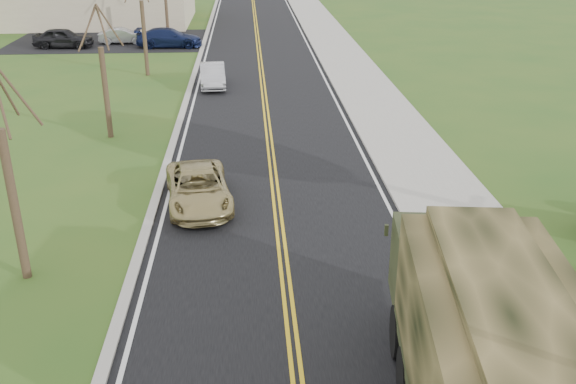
{
  "coord_description": "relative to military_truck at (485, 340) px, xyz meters",
  "views": [
    {
      "loc": [
        -0.89,
        -5.51,
        9.02
      ],
      "look_at": [
        0.18,
        11.18,
        1.8
      ],
      "focal_mm": 40.0,
      "sensor_mm": 36.0,
      "label": 1
    }
  ],
  "objects": [
    {
      "name": "road",
      "position": [
        -3.17,
        36.42,
        -2.14
      ],
      "size": [
        8.0,
        120.0,
        0.01
      ],
      "primitive_type": "cube",
      "color": "black",
      "rests_on": "ground"
    },
    {
      "name": "curb_right",
      "position": [
        0.98,
        36.42,
        -2.09
      ],
      "size": [
        0.3,
        120.0,
        0.12
      ],
      "primitive_type": "cube",
      "color": "#9E998E",
      "rests_on": "ground"
    },
    {
      "name": "sidewalk_right",
      "position": [
        2.73,
        36.42,
        -2.1
      ],
      "size": [
        3.2,
        120.0,
        0.1
      ],
      "primitive_type": "cube",
      "color": "#9E998E",
      "rests_on": "ground"
    },
    {
      "name": "curb_left",
      "position": [
        -7.32,
        36.42,
        -2.1
      ],
      "size": [
        0.3,
        120.0,
        0.1
      ],
      "primitive_type": "cube",
      "color": "#9E998E",
      "rests_on": "ground"
    },
    {
      "name": "bare_tree_a",
      "position": [
        -10.17,
        6.42,
        0.48
      ],
      "size": [
        1.93,
        2.26,
        6.08
      ],
      "color": "#38281C",
      "rests_on": "ground"
    },
    {
      "name": "bare_tree_b",
      "position": [
        -10.17,
        18.42,
        0.33
      ],
      "size": [
        1.83,
        2.14,
        5.73
      ],
      "color": "#38281C",
      "rests_on": "ground"
    },
    {
      "name": "bare_tree_c",
      "position": [
        -10.17,
        30.42,
        0.63
      ],
      "size": [
        2.04,
        2.39,
        6.42
      ],
      "color": "#38281C",
      "rests_on": "ground"
    },
    {
      "name": "bare_tree_d",
      "position": [
        -10.17,
        42.42,
        0.4
      ],
      "size": [
        1.88,
        2.2,
        5.91
      ],
      "color": "#38281C",
      "rests_on": "ground"
    },
    {
      "name": "military_truck",
      "position": [
        0.0,
        0.0,
        0.0
      ],
      "size": [
        3.48,
        7.77,
        3.75
      ],
      "rotation": [
        0.0,
        0.0,
        -0.12
      ],
      "color": "black",
      "rests_on": "ground"
    },
    {
      "name": "suv_champagne",
      "position": [
        -5.8,
        10.89,
        -1.53
      ],
      "size": [
        2.64,
        4.67,
        1.23
      ],
      "primitive_type": "imported",
      "rotation": [
        0.0,
        0.0,
        0.14
      ],
      "color": "tan",
      "rests_on": "ground"
    },
    {
      "name": "sedan_silver",
      "position": [
        -6.04,
        27.27,
        -1.5
      ],
      "size": [
        1.64,
        4.02,
        1.3
      ],
      "primitive_type": "imported",
      "rotation": [
        0.0,
        0.0,
        0.07
      ],
      "color": "#ADADB2",
      "rests_on": "ground"
    },
    {
      "name": "lot_car_dark",
      "position": [
        -17.55,
        39.78,
        -1.42
      ],
      "size": [
        4.39,
        2.01,
        1.46
      ],
      "primitive_type": "imported",
      "rotation": [
        0.0,
        0.0,
        1.5
      ],
      "color": "black",
      "rests_on": "ground"
    },
    {
      "name": "lot_car_silver",
      "position": [
        -13.49,
        41.25,
        -1.56
      ],
      "size": [
        3.59,
        1.35,
        1.17
      ],
      "primitive_type": "imported",
      "rotation": [
        0.0,
        0.0,
        1.6
      ],
      "color": "#9F9FA3",
      "rests_on": "ground"
    },
    {
      "name": "lot_car_navy",
      "position": [
        -9.78,
        39.53,
        -1.45
      ],
      "size": [
        4.86,
        2.05,
        1.4
      ],
      "primitive_type": "imported",
      "rotation": [
        0.0,
        0.0,
        1.55
      ],
      "color": "#10193D",
      "rests_on": "ground"
    }
  ]
}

